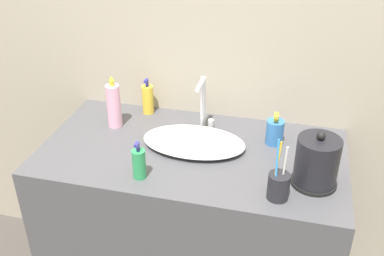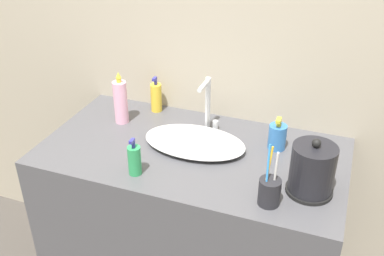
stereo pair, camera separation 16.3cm
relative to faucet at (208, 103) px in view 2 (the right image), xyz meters
name	(u,v)px [view 2 (the right image)]	position (x,y,z in m)	size (l,w,h in m)	color
wall_back	(221,15)	(0.00, 0.16, 0.32)	(6.00, 0.04, 2.60)	#ADA38E
vanity_counter	(192,232)	(0.00, -0.18, -0.55)	(1.18, 0.62, 0.86)	#4C4C51
sink_basin	(195,142)	(0.00, -0.15, -0.10)	(0.41, 0.25, 0.04)	white
faucet	(208,103)	(0.00, 0.00, 0.00)	(0.06, 0.12, 0.23)	silver
electric_kettle	(312,171)	(0.46, -0.28, -0.04)	(0.16, 0.16, 0.21)	black
toothbrush_cup	(269,191)	(0.34, -0.39, -0.07)	(0.07, 0.07, 0.22)	#232328
lotion_bottle	(135,160)	(-0.14, -0.39, -0.07)	(0.05, 0.05, 0.15)	#2D9956
shampoo_bottle	(156,97)	(-0.27, 0.08, -0.06)	(0.05, 0.05, 0.17)	gold
mouthwash_bottle	(121,102)	(-0.37, -0.07, -0.03)	(0.06, 0.06, 0.23)	#EAA8C6
hand_cream_bottle	(277,136)	(0.30, -0.04, -0.07)	(0.07, 0.07, 0.14)	#3370B7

